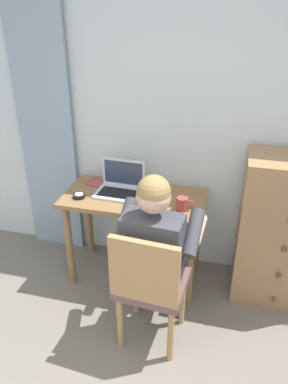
{
  "coord_description": "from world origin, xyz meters",
  "views": [
    {
      "loc": [
        0.31,
        -0.51,
        2.1
      ],
      "look_at": [
        -0.26,
        1.76,
        0.85
      ],
      "focal_mm": 35.13,
      "sensor_mm": 36.0,
      "label": 1
    }
  ],
  "objects_px": {
    "person_seated": "(158,243)",
    "laptop": "(120,186)",
    "desk": "(135,211)",
    "chair": "(149,284)",
    "coffee_mug": "(183,204)",
    "desk_clock": "(79,196)",
    "dresser": "(282,231)",
    "notebook_pad": "(100,183)",
    "computer_mouse": "(158,198)"
  },
  "relations": [
    {
      "from": "dresser",
      "to": "chair",
      "type": "height_order",
      "value": "dresser"
    },
    {
      "from": "desk",
      "to": "person_seated",
      "type": "bearing_deg",
      "value": -58.24
    },
    {
      "from": "desk",
      "to": "notebook_pad",
      "type": "relative_size",
      "value": 5.06
    },
    {
      "from": "chair",
      "to": "notebook_pad",
      "type": "xyz_separation_m",
      "value": [
        -0.59,
        0.78,
        0.25
      ]
    },
    {
      "from": "desk",
      "to": "laptop",
      "type": "height_order",
      "value": "laptop"
    },
    {
      "from": "dresser",
      "to": "desk_clock",
      "type": "bearing_deg",
      "value": -172.72
    },
    {
      "from": "desk",
      "to": "coffee_mug",
      "type": "bearing_deg",
      "value": -15.92
    },
    {
      "from": "desk_clock",
      "to": "laptop",
      "type": "bearing_deg",
      "value": 30.2
    },
    {
      "from": "desk",
      "to": "desk_clock",
      "type": "height_order",
      "value": "desk_clock"
    },
    {
      "from": "coffee_mug",
      "to": "notebook_pad",
      "type": "bearing_deg",
      "value": 160.86
    },
    {
      "from": "laptop",
      "to": "coffee_mug",
      "type": "height_order",
      "value": "laptop"
    },
    {
      "from": "desk_clock",
      "to": "notebook_pad",
      "type": "xyz_separation_m",
      "value": [
        0.07,
        0.26,
        -0.01
      ]
    },
    {
      "from": "dresser",
      "to": "laptop",
      "type": "height_order",
      "value": "dresser"
    },
    {
      "from": "person_seated",
      "to": "laptop",
      "type": "xyz_separation_m",
      "value": [
        -0.4,
        0.49,
        0.11
      ]
    },
    {
      "from": "laptop",
      "to": "desk_clock",
      "type": "relative_size",
      "value": 3.9
    },
    {
      "from": "chair",
      "to": "laptop",
      "type": "xyz_separation_m",
      "value": [
        -0.39,
        0.68,
        0.29
      ]
    },
    {
      "from": "person_seated",
      "to": "laptop",
      "type": "bearing_deg",
      "value": 129.25
    },
    {
      "from": "person_seated",
      "to": "computer_mouse",
      "type": "height_order",
      "value": "person_seated"
    },
    {
      "from": "notebook_pad",
      "to": "person_seated",
      "type": "bearing_deg",
      "value": -28.96
    },
    {
      "from": "desk",
      "to": "dresser",
      "type": "xyz_separation_m",
      "value": [
        1.09,
        0.07,
        -0.05
      ]
    },
    {
      "from": "laptop",
      "to": "desk_clock",
      "type": "height_order",
      "value": "laptop"
    },
    {
      "from": "desk",
      "to": "chair",
      "type": "relative_size",
      "value": 1.18
    },
    {
      "from": "dresser",
      "to": "person_seated",
      "type": "xyz_separation_m",
      "value": [
        -0.81,
        -0.53,
        0.12
      ]
    },
    {
      "from": "laptop",
      "to": "dresser",
      "type": "bearing_deg",
      "value": 1.48
    },
    {
      "from": "dresser",
      "to": "chair",
      "type": "bearing_deg",
      "value": -139.09
    },
    {
      "from": "laptop",
      "to": "computer_mouse",
      "type": "distance_m",
      "value": 0.31
    },
    {
      "from": "chair",
      "to": "computer_mouse",
      "type": "xyz_separation_m",
      "value": [
        -0.09,
        0.62,
        0.26
      ]
    },
    {
      "from": "person_seated",
      "to": "laptop",
      "type": "relative_size",
      "value": 3.46
    },
    {
      "from": "dresser",
      "to": "computer_mouse",
      "type": "relative_size",
      "value": 11.4
    },
    {
      "from": "chair",
      "to": "coffee_mug",
      "type": "distance_m",
      "value": 0.62
    },
    {
      "from": "computer_mouse",
      "to": "coffee_mug",
      "type": "distance_m",
      "value": 0.22
    },
    {
      "from": "chair",
      "to": "coffee_mug",
      "type": "bearing_deg",
      "value": 78.42
    },
    {
      "from": "notebook_pad",
      "to": "laptop",
      "type": "bearing_deg",
      "value": -10.64
    },
    {
      "from": "dresser",
      "to": "chair",
      "type": "distance_m",
      "value": 1.09
    },
    {
      "from": "desk",
      "to": "laptop",
      "type": "bearing_deg",
      "value": 163.1
    },
    {
      "from": "person_seated",
      "to": "desk_clock",
      "type": "height_order",
      "value": "person_seated"
    },
    {
      "from": "desk_clock",
      "to": "dresser",
      "type": "bearing_deg",
      "value": 7.28
    },
    {
      "from": "dresser",
      "to": "notebook_pad",
      "type": "bearing_deg",
      "value": 177.3
    },
    {
      "from": "laptop",
      "to": "coffee_mug",
      "type": "bearing_deg",
      "value": -16.16
    },
    {
      "from": "person_seated",
      "to": "laptop",
      "type": "distance_m",
      "value": 0.65
    },
    {
      "from": "notebook_pad",
      "to": "chair",
      "type": "bearing_deg",
      "value": -37.19
    },
    {
      "from": "coffee_mug",
      "to": "chair",
      "type": "bearing_deg",
      "value": -101.58
    },
    {
      "from": "chair",
      "to": "coffee_mug",
      "type": "xyz_separation_m",
      "value": [
        0.11,
        0.53,
        0.29
      ]
    },
    {
      "from": "chair",
      "to": "desk_clock",
      "type": "distance_m",
      "value": 0.88
    },
    {
      "from": "desk",
      "to": "laptop",
      "type": "xyz_separation_m",
      "value": [
        -0.12,
        0.04,
        0.19
      ]
    },
    {
      "from": "dresser",
      "to": "computer_mouse",
      "type": "distance_m",
      "value": 0.93
    },
    {
      "from": "chair",
      "to": "coffee_mug",
      "type": "relative_size",
      "value": 7.48
    },
    {
      "from": "dresser",
      "to": "coffee_mug",
      "type": "height_order",
      "value": "dresser"
    },
    {
      "from": "chair",
      "to": "laptop",
      "type": "bearing_deg",
      "value": 120.01
    },
    {
      "from": "desk_clock",
      "to": "coffee_mug",
      "type": "xyz_separation_m",
      "value": [
        0.77,
        0.01,
        0.03
      ]
    }
  ]
}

